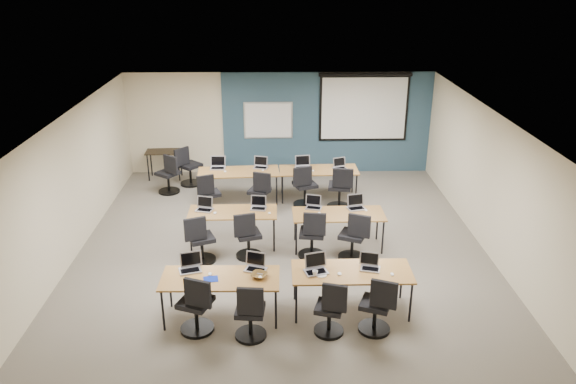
{
  "coord_description": "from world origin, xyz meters",
  "views": [
    {
      "loc": [
        -0.12,
        -9.93,
        5.24
      ],
      "look_at": [
        0.12,
        0.4,
        1.05
      ],
      "focal_mm": 35.0,
      "sensor_mm": 36.0,
      "label": 1
    }
  ],
  "objects_px": {
    "task_chair_0": "(197,309)",
    "task_chair_10": "(304,189)",
    "laptop_8": "(218,165)",
    "training_table_mid_right": "(338,216)",
    "spare_chair_a": "(188,169)",
    "laptop_1": "(256,265)",
    "laptop_0": "(190,266)",
    "laptop_3": "(370,265)",
    "task_chair_6": "(313,238)",
    "projector_screen": "(364,104)",
    "laptop_5": "(258,205)",
    "laptop_7": "(356,205)",
    "training_table_front_left": "(220,280)",
    "training_table_front_right": "(352,273)",
    "task_chair_5": "(248,239)",
    "task_chair_1": "(250,316)",
    "task_chair_3": "(377,310)",
    "laptop_2": "(316,267)",
    "laptop_10": "(303,165)",
    "spare_chair_b": "(169,177)",
    "task_chair_2": "(331,312)",
    "task_chair_4": "(200,243)",
    "training_table_back_left": "(239,173)",
    "laptop_4": "(205,207)",
    "task_chair_8": "(209,197)",
    "training_table_back_right": "(319,171)",
    "laptop_11": "(340,166)",
    "training_table_mid_left": "(233,214)",
    "utility_table": "(164,154)",
    "laptop_6": "(314,205)",
    "laptop_9": "(261,165)",
    "task_chair_9": "(260,195)",
    "whiteboard": "(268,120)"
  },
  "relations": [
    {
      "from": "training_table_front_right",
      "to": "laptop_5",
      "type": "height_order",
      "value": "laptop_5"
    },
    {
      "from": "training_table_mid_right",
      "to": "laptop_11",
      "type": "height_order",
      "value": "laptop_11"
    },
    {
      "from": "task_chair_0",
      "to": "task_chair_10",
      "type": "relative_size",
      "value": 0.98
    },
    {
      "from": "task_chair_4",
      "to": "laptop_7",
      "type": "xyz_separation_m",
      "value": [
        3.02,
        0.83,
        0.39
      ]
    },
    {
      "from": "laptop_5",
      "to": "laptop_7",
      "type": "xyz_separation_m",
      "value": [
        1.95,
        -0.04,
        0.0
      ]
    },
    {
      "from": "task_chair_1",
      "to": "spare_chair_b",
      "type": "xyz_separation_m",
      "value": [
        -2.22,
        5.89,
        0.02
      ]
    },
    {
      "from": "laptop_0",
      "to": "spare_chair_a",
      "type": "relative_size",
      "value": 0.34
    },
    {
      "from": "laptop_0",
      "to": "task_chair_6",
      "type": "relative_size",
      "value": 0.34
    },
    {
      "from": "task_chair_1",
      "to": "spare_chair_a",
      "type": "distance_m",
      "value": 6.68
    },
    {
      "from": "laptop_7",
      "to": "laptop_8",
      "type": "distance_m",
      "value": 3.86
    },
    {
      "from": "training_table_front_right",
      "to": "laptop_2",
      "type": "distance_m",
      "value": 0.58
    },
    {
      "from": "task_chair_4",
      "to": "laptop_10",
      "type": "bearing_deg",
      "value": 36.06
    },
    {
      "from": "laptop_3",
      "to": "task_chair_6",
      "type": "relative_size",
      "value": 0.31
    },
    {
      "from": "training_table_mid_left",
      "to": "laptop_5",
      "type": "height_order",
      "value": "laptop_5"
    },
    {
      "from": "task_chair_9",
      "to": "projector_screen",
      "type": "bearing_deg",
      "value": 63.73
    },
    {
      "from": "training_table_mid_right",
      "to": "laptop_7",
      "type": "distance_m",
      "value": 0.47
    },
    {
      "from": "laptop_8",
      "to": "laptop_9",
      "type": "bearing_deg",
      "value": 1.74
    },
    {
      "from": "spare_chair_a",
      "to": "laptop_1",
      "type": "bearing_deg",
      "value": -119.4
    },
    {
      "from": "task_chair_1",
      "to": "spare_chair_b",
      "type": "distance_m",
      "value": 6.3
    },
    {
      "from": "training_table_front_left",
      "to": "laptop_9",
      "type": "height_order",
      "value": "laptop_9"
    },
    {
      "from": "laptop_1",
      "to": "task_chair_1",
      "type": "bearing_deg",
      "value": -74.99
    },
    {
      "from": "laptop_8",
      "to": "training_table_mid_right",
      "type": "bearing_deg",
      "value": -45.28
    },
    {
      "from": "projector_screen",
      "to": "laptop_5",
      "type": "height_order",
      "value": "projector_screen"
    },
    {
      "from": "laptop_4",
      "to": "task_chair_8",
      "type": "relative_size",
      "value": 0.34
    },
    {
      "from": "projector_screen",
      "to": "task_chair_5",
      "type": "height_order",
      "value": "projector_screen"
    },
    {
      "from": "task_chair_2",
      "to": "task_chair_10",
      "type": "distance_m",
      "value": 4.91
    },
    {
      "from": "training_table_front_left",
      "to": "training_table_front_right",
      "type": "xyz_separation_m",
      "value": [
        2.07,
        0.15,
        0.0
      ]
    },
    {
      "from": "laptop_0",
      "to": "task_chair_0",
      "type": "distance_m",
      "value": 0.76
    },
    {
      "from": "training_table_front_left",
      "to": "task_chair_2",
      "type": "xyz_separation_m",
      "value": [
        1.68,
        -0.48,
        -0.3
      ]
    },
    {
      "from": "laptop_8",
      "to": "task_chair_10",
      "type": "xyz_separation_m",
      "value": [
        2.04,
        -0.67,
        -0.37
      ]
    },
    {
      "from": "task_chair_6",
      "to": "laptop_8",
      "type": "xyz_separation_m",
      "value": [
        -2.07,
        3.15,
        0.38
      ]
    },
    {
      "from": "training_table_back_right",
      "to": "laptop_2",
      "type": "bearing_deg",
      "value": -96.25
    },
    {
      "from": "laptop_6",
      "to": "laptop_7",
      "type": "xyz_separation_m",
      "value": [
        0.85,
        -0.05,
        0.0
      ]
    },
    {
      "from": "task_chair_2",
      "to": "task_chair_8",
      "type": "height_order",
      "value": "task_chair_8"
    },
    {
      "from": "task_chair_4",
      "to": "spare_chair_a",
      "type": "xyz_separation_m",
      "value": [
        -0.79,
        4.06,
        0.02
      ]
    },
    {
      "from": "task_chair_1",
      "to": "task_chair_2",
      "type": "height_order",
      "value": "task_chair_1"
    },
    {
      "from": "laptop_3",
      "to": "laptop_10",
      "type": "distance_m",
      "value": 4.91
    },
    {
      "from": "whiteboard",
      "to": "laptop_3",
      "type": "xyz_separation_m",
      "value": [
        1.68,
        -6.52,
        -0.66
      ]
    },
    {
      "from": "task_chair_1",
      "to": "task_chair_3",
      "type": "height_order",
      "value": "task_chair_3"
    },
    {
      "from": "training_table_back_left",
      "to": "laptop_10",
      "type": "bearing_deg",
      "value": 5.18
    },
    {
      "from": "laptop_1",
      "to": "task_chair_6",
      "type": "height_order",
      "value": "task_chair_6"
    },
    {
      "from": "task_chair_10",
      "to": "utility_table",
      "type": "distance_m",
      "value": 4.08
    },
    {
      "from": "task_chair_5",
      "to": "task_chair_10",
      "type": "distance_m",
      "value": 2.74
    },
    {
      "from": "whiteboard",
      "to": "training_table_back_right",
      "type": "bearing_deg",
      "value": -56.69
    },
    {
      "from": "laptop_3",
      "to": "laptop_10",
      "type": "bearing_deg",
      "value": 115.17
    },
    {
      "from": "task_chair_1",
      "to": "laptop_7",
      "type": "relative_size",
      "value": 2.81
    },
    {
      "from": "training_table_front_left",
      "to": "laptop_8",
      "type": "relative_size",
      "value": 5.17
    },
    {
      "from": "projector_screen",
      "to": "spare_chair_a",
      "type": "xyz_separation_m",
      "value": [
        -4.54,
        -0.87,
        -1.46
      ]
    },
    {
      "from": "laptop_0",
      "to": "task_chair_5",
      "type": "height_order",
      "value": "laptop_0"
    },
    {
      "from": "whiteboard",
      "to": "task_chair_8",
      "type": "bearing_deg",
      "value": -116.31
    }
  ]
}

